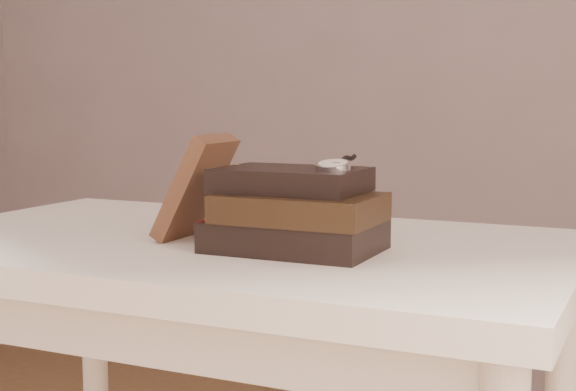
% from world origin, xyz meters
% --- Properties ---
extents(table, '(1.00, 0.60, 0.75)m').
position_xyz_m(table, '(0.00, 0.35, 0.66)').
color(table, white).
rests_on(table, ground).
extents(book_stack, '(0.23, 0.16, 0.11)m').
position_xyz_m(book_stack, '(0.13, 0.30, 0.80)').
color(book_stack, black).
rests_on(book_stack, table).
extents(journal, '(0.10, 0.10, 0.15)m').
position_xyz_m(journal, '(-0.04, 0.31, 0.83)').
color(journal, '#3E2317').
rests_on(journal, table).
extents(pocket_watch, '(0.05, 0.15, 0.02)m').
position_xyz_m(pocket_watch, '(0.19, 0.29, 0.87)').
color(pocket_watch, silver).
rests_on(pocket_watch, book_stack).
extents(eyeglasses, '(0.09, 0.11, 0.04)m').
position_xyz_m(eyeglasses, '(0.05, 0.37, 0.81)').
color(eyeglasses, silver).
rests_on(eyeglasses, book_stack).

